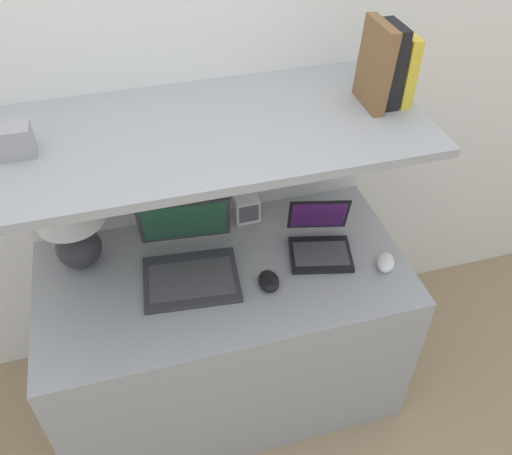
{
  "coord_description": "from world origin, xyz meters",
  "views": [
    {
      "loc": [
        -0.24,
        -0.95,
        2.08
      ],
      "look_at": [
        0.12,
        0.33,
        0.88
      ],
      "focal_mm": 38.0,
      "sensor_mm": 36.0,
      "label": 1
    }
  ],
  "objects_px": {
    "laptop_large": "(189,260)",
    "second_mouse": "(386,262)",
    "table_lamp": "(70,219)",
    "laptop_small": "(320,241)",
    "computer_mouse": "(269,281)",
    "router_box": "(247,208)",
    "book_brown": "(375,65)",
    "book_black": "(389,65)",
    "book_yellow": "(403,68)",
    "shelf_gadget": "(15,141)"
  },
  "relations": [
    {
      "from": "table_lamp",
      "to": "computer_mouse",
      "type": "relative_size",
      "value": 3.29
    },
    {
      "from": "book_black",
      "to": "book_yellow",
      "type": "bearing_deg",
      "value": 0.0
    },
    {
      "from": "book_black",
      "to": "book_brown",
      "type": "distance_m",
      "value": 0.05
    },
    {
      "from": "table_lamp",
      "to": "shelf_gadget",
      "type": "relative_size",
      "value": 3.61
    },
    {
      "from": "table_lamp",
      "to": "book_brown",
      "type": "distance_m",
      "value": 1.08
    },
    {
      "from": "table_lamp",
      "to": "book_brown",
      "type": "height_order",
      "value": "book_brown"
    },
    {
      "from": "table_lamp",
      "to": "second_mouse",
      "type": "height_order",
      "value": "table_lamp"
    },
    {
      "from": "shelf_gadget",
      "to": "router_box",
      "type": "bearing_deg",
      "value": 14.56
    },
    {
      "from": "laptop_small",
      "to": "laptop_large",
      "type": "bearing_deg",
      "value": 177.46
    },
    {
      "from": "book_brown",
      "to": "laptop_large",
      "type": "bearing_deg",
      "value": -176.69
    },
    {
      "from": "laptop_small",
      "to": "computer_mouse",
      "type": "distance_m",
      "value": 0.26
    },
    {
      "from": "laptop_large",
      "to": "shelf_gadget",
      "type": "bearing_deg",
      "value": 175.18
    },
    {
      "from": "second_mouse",
      "to": "book_black",
      "type": "bearing_deg",
      "value": 90.9
    },
    {
      "from": "laptop_large",
      "to": "router_box",
      "type": "distance_m",
      "value": 0.34
    },
    {
      "from": "computer_mouse",
      "to": "book_brown",
      "type": "height_order",
      "value": "book_brown"
    },
    {
      "from": "laptop_large",
      "to": "computer_mouse",
      "type": "bearing_deg",
      "value": -29.9
    },
    {
      "from": "laptop_large",
      "to": "second_mouse",
      "type": "bearing_deg",
      "value": -13.96
    },
    {
      "from": "laptop_small",
      "to": "book_yellow",
      "type": "relative_size",
      "value": 1.29
    },
    {
      "from": "table_lamp",
      "to": "laptop_large",
      "type": "bearing_deg",
      "value": -21.77
    },
    {
      "from": "laptop_large",
      "to": "computer_mouse",
      "type": "xyz_separation_m",
      "value": [
        0.24,
        -0.14,
        -0.03
      ]
    },
    {
      "from": "book_yellow",
      "to": "book_brown",
      "type": "height_order",
      "value": "book_brown"
    },
    {
      "from": "book_yellow",
      "to": "shelf_gadget",
      "type": "height_order",
      "value": "book_yellow"
    },
    {
      "from": "book_black",
      "to": "shelf_gadget",
      "type": "xyz_separation_m",
      "value": [
        -1.08,
        0.0,
        -0.08
      ]
    },
    {
      "from": "second_mouse",
      "to": "book_brown",
      "type": "distance_m",
      "value": 0.68
    },
    {
      "from": "book_yellow",
      "to": "book_black",
      "type": "relative_size",
      "value": 0.87
    },
    {
      "from": "router_box",
      "to": "book_black",
      "type": "distance_m",
      "value": 0.75
    },
    {
      "from": "book_yellow",
      "to": "shelf_gadget",
      "type": "distance_m",
      "value": 1.13
    },
    {
      "from": "book_brown",
      "to": "second_mouse",
      "type": "bearing_deg",
      "value": -75.92
    },
    {
      "from": "table_lamp",
      "to": "book_black",
      "type": "bearing_deg",
      "value": -6.04
    },
    {
      "from": "laptop_large",
      "to": "book_black",
      "type": "relative_size",
      "value": 1.48
    },
    {
      "from": "book_yellow",
      "to": "book_black",
      "type": "xyz_separation_m",
      "value": [
        -0.05,
        -0.0,
        0.02
      ]
    },
    {
      "from": "computer_mouse",
      "to": "shelf_gadget",
      "type": "xyz_separation_m",
      "value": [
        -0.67,
        0.18,
        0.56
      ]
    },
    {
      "from": "computer_mouse",
      "to": "shelf_gadget",
      "type": "distance_m",
      "value": 0.89
    },
    {
      "from": "laptop_large",
      "to": "laptop_small",
      "type": "bearing_deg",
      "value": -2.54
    },
    {
      "from": "book_yellow",
      "to": "shelf_gadget",
      "type": "xyz_separation_m",
      "value": [
        -1.13,
        0.0,
        -0.06
      ]
    },
    {
      "from": "table_lamp",
      "to": "computer_mouse",
      "type": "height_order",
      "value": "table_lamp"
    },
    {
      "from": "table_lamp",
      "to": "shelf_gadget",
      "type": "xyz_separation_m",
      "value": [
        -0.06,
        -0.11,
        0.38
      ]
    },
    {
      "from": "router_box",
      "to": "shelf_gadget",
      "type": "xyz_separation_m",
      "value": [
        -0.68,
        -0.18,
        0.53
      ]
    },
    {
      "from": "table_lamp",
      "to": "book_black",
      "type": "relative_size",
      "value": 1.37
    },
    {
      "from": "laptop_large",
      "to": "book_black",
      "type": "xyz_separation_m",
      "value": [
        0.66,
        0.04,
        0.61
      ]
    },
    {
      "from": "computer_mouse",
      "to": "shelf_gadget",
      "type": "bearing_deg",
      "value": 165.17
    },
    {
      "from": "router_box",
      "to": "book_yellow",
      "type": "height_order",
      "value": "book_yellow"
    },
    {
      "from": "computer_mouse",
      "to": "router_box",
      "type": "distance_m",
      "value": 0.36
    },
    {
      "from": "book_black",
      "to": "shelf_gadget",
      "type": "bearing_deg",
      "value": 180.0
    },
    {
      "from": "table_lamp",
      "to": "router_box",
      "type": "distance_m",
      "value": 0.64
    },
    {
      "from": "table_lamp",
      "to": "laptop_small",
      "type": "distance_m",
      "value": 0.86
    },
    {
      "from": "laptop_large",
      "to": "book_black",
      "type": "height_order",
      "value": "book_black"
    },
    {
      "from": "computer_mouse",
      "to": "book_brown",
      "type": "bearing_deg",
      "value": 25.53
    },
    {
      "from": "second_mouse",
      "to": "laptop_large",
      "type": "bearing_deg",
      "value": 166.04
    },
    {
      "from": "laptop_large",
      "to": "book_black",
      "type": "bearing_deg",
      "value": 3.08
    }
  ]
}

